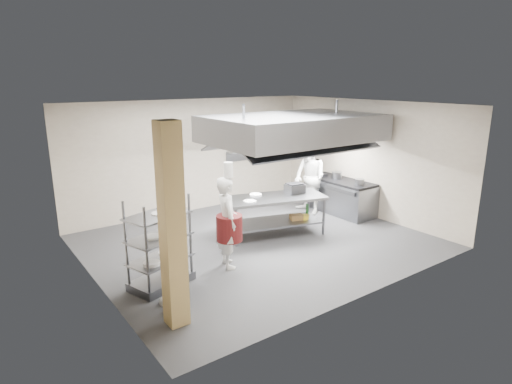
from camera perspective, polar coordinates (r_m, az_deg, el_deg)
floor at (r=9.57m, az=0.34°, el=-6.66°), size 7.00×7.00×0.00m
ceiling at (r=8.91m, az=0.37°, el=11.57°), size 7.00×7.00×0.00m
wall_back at (r=11.63m, az=-8.45°, el=4.77°), size 7.00×0.00×7.00m
wall_left at (r=7.66m, az=-21.26°, el=-1.44°), size 0.00×6.00×6.00m
wall_right at (r=11.51m, az=14.59°, el=4.34°), size 0.00×6.00×6.00m
column at (r=6.13m, az=-11.11°, el=-4.68°), size 0.30×0.30×3.00m
exhaust_hood at (r=10.09m, az=5.03°, el=8.49°), size 4.00×2.50×0.60m
hood_strip_a at (r=9.57m, az=0.88°, el=6.26°), size 1.60×0.12×0.04m
hood_strip_b at (r=10.73m, az=8.65°, el=7.05°), size 1.60×0.12×0.04m
wall_shelf at (r=12.42m, az=-0.71°, el=5.58°), size 1.50×0.28×0.04m
island at (r=9.89m, az=2.51°, el=-3.16°), size 2.46×1.55×0.91m
island_worktop at (r=9.76m, az=2.53°, el=-0.78°), size 2.46×1.55×0.06m
island_undershelf at (r=9.94m, az=2.49°, el=-4.00°), size 2.26×1.40×0.04m
pass_rack at (r=7.56m, az=-12.76°, el=-6.57°), size 1.21×0.92×1.60m
cooking_range at (r=11.76m, az=11.07°, el=-0.64°), size 0.80×2.00×0.84m
range_top at (r=11.65m, az=11.18°, el=1.49°), size 0.78×1.96×0.06m
chef_head at (r=8.12m, az=-3.86°, el=-4.05°), size 0.60×0.74×1.78m
chef_line at (r=11.43m, az=7.17°, el=1.90°), size 0.78×0.98×1.93m
chef_plating at (r=6.79m, az=-11.09°, el=-7.65°), size 0.63×1.17×1.90m
griddle at (r=10.10m, az=5.18°, el=0.47°), size 0.44×0.36×0.20m
wicker_basket at (r=10.05m, az=5.40°, el=-3.34°), size 0.34×0.29×0.13m
stockpot at (r=11.73m, az=10.72°, el=2.22°), size 0.27×0.27×0.18m
plate_stack at (r=7.67m, az=-12.64°, el=-8.55°), size 0.28×0.28×0.05m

